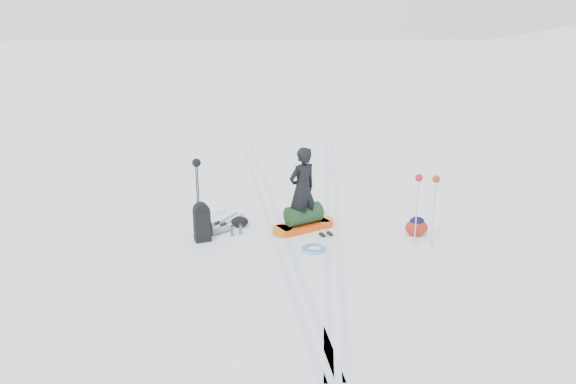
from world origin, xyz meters
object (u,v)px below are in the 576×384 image
(skier, at_px, (302,190))
(expedition_rucksack, at_px, (204,223))
(ski_poles_black, at_px, (197,171))
(pulk_sled, at_px, (304,220))

(skier, bearing_deg, expedition_rucksack, -23.02)
(skier, distance_m, expedition_rucksack, 2.18)
(skier, bearing_deg, ski_poles_black, -44.65)
(ski_poles_black, bearing_deg, skier, -1.45)
(pulk_sled, xyz_separation_m, expedition_rucksack, (-2.11, -0.42, 0.16))
(skier, xyz_separation_m, expedition_rucksack, (-2.07, -0.38, -0.55))
(pulk_sled, relative_size, ski_poles_black, 0.99)
(skier, bearing_deg, pulk_sled, -165.62)
(pulk_sled, distance_m, expedition_rucksack, 2.16)
(pulk_sled, bearing_deg, skier, -159.30)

